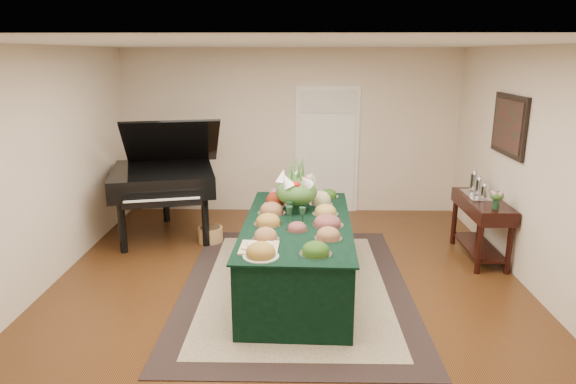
{
  "coord_description": "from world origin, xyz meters",
  "views": [
    {
      "loc": [
        0.1,
        -5.45,
        2.61
      ],
      "look_at": [
        0.0,
        0.3,
        1.05
      ],
      "focal_mm": 32.0,
      "sensor_mm": 36.0,
      "label": 1
    }
  ],
  "objects_px": {
    "grand_piano": "(164,178)",
    "mahogany_sideboard": "(482,213)",
    "buffet_table": "(297,255)",
    "floral_centerpiece": "(296,186)"
  },
  "relations": [
    {
      "from": "buffet_table",
      "to": "mahogany_sideboard",
      "type": "bearing_deg",
      "value": 21.84
    },
    {
      "from": "buffet_table",
      "to": "floral_centerpiece",
      "type": "xyz_separation_m",
      "value": [
        -0.01,
        0.42,
        0.7
      ]
    },
    {
      "from": "buffet_table",
      "to": "grand_piano",
      "type": "height_order",
      "value": "grand_piano"
    },
    {
      "from": "floral_centerpiece",
      "to": "mahogany_sideboard",
      "type": "distance_m",
      "value": 2.5
    },
    {
      "from": "floral_centerpiece",
      "to": "mahogany_sideboard",
      "type": "xyz_separation_m",
      "value": [
        2.4,
        0.54,
        -0.48
      ]
    },
    {
      "from": "grand_piano",
      "to": "mahogany_sideboard",
      "type": "xyz_separation_m",
      "value": [
        4.32,
        -0.79,
        -0.26
      ]
    },
    {
      "from": "buffet_table",
      "to": "mahogany_sideboard",
      "type": "height_order",
      "value": "same"
    },
    {
      "from": "mahogany_sideboard",
      "to": "buffet_table",
      "type": "bearing_deg",
      "value": -158.16
    },
    {
      "from": "buffet_table",
      "to": "grand_piano",
      "type": "bearing_deg",
      "value": 137.87
    },
    {
      "from": "floral_centerpiece",
      "to": "grand_piano",
      "type": "bearing_deg",
      "value": 145.24
    }
  ]
}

